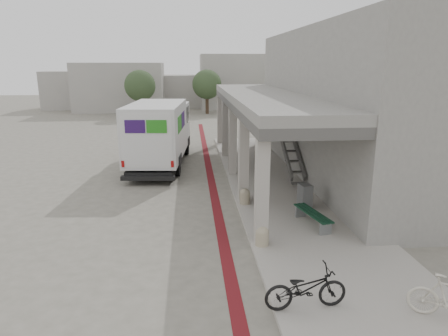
{
  "coord_description": "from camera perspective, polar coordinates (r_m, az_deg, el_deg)",
  "views": [
    {
      "loc": [
        0.04,
        -14.5,
        5.38
      ],
      "look_at": [
        1.28,
        -0.11,
        1.6
      ],
      "focal_mm": 32.0,
      "sensor_mm": 36.0,
      "label": 1
    }
  ],
  "objects": [
    {
      "name": "tree_left",
      "position": [
        42.85,
        -11.92,
        11.42
      ],
      "size": [
        3.2,
        3.2,
        4.8
      ],
      "color": "#38281C",
      "rests_on": "ground"
    },
    {
      "name": "bollard_near",
      "position": [
        12.11,
        5.44,
        -9.58
      ],
      "size": [
        0.4,
        0.4,
        0.61
      ],
      "color": "gray",
      "rests_on": "sidewalk"
    },
    {
      "name": "sidewalk",
      "position": [
        15.94,
        9.79,
        -5.05
      ],
      "size": [
        4.4,
        28.0,
        0.12
      ],
      "primitive_type": "cube",
      "color": "#9A958A",
      "rests_on": "ground"
    },
    {
      "name": "ground",
      "position": [
        15.46,
        -4.79,
        -5.75
      ],
      "size": [
        120.0,
        120.0,
        0.0
      ],
      "primitive_type": "plane",
      "color": "#656056",
      "rests_on": "ground"
    },
    {
      "name": "transit_building",
      "position": [
        20.27,
        14.84,
        8.58
      ],
      "size": [
        7.6,
        17.0,
        7.0
      ],
      "color": "gray",
      "rests_on": "ground"
    },
    {
      "name": "tree_mid",
      "position": [
        44.59,
        -2.46,
        11.83
      ],
      "size": [
        3.2,
        3.2,
        4.8
      ],
      "color": "#38281C",
      "rests_on": "ground"
    },
    {
      "name": "bicycle_black",
      "position": [
        9.32,
        11.61,
        -16.47
      ],
      "size": [
        1.9,
        0.77,
        0.98
      ],
      "primitive_type": "imported",
      "rotation": [
        0.0,
        0.0,
        1.64
      ],
      "color": "black",
      "rests_on": "sidewalk"
    },
    {
      "name": "bollard_far",
      "position": [
        15.48,
        2.99,
        -4.03
      ],
      "size": [
        0.4,
        0.4,
        0.61
      ],
      "color": "gray",
      "rests_on": "sidewalk"
    },
    {
      "name": "tree_right",
      "position": [
        44.68,
        8.13,
        11.7
      ],
      "size": [
        3.2,
        3.2,
        4.8
      ],
      "color": "#38281C",
      "rests_on": "ground"
    },
    {
      "name": "fedex_truck",
      "position": [
        21.76,
        -9.13,
        5.11
      ],
      "size": [
        3.19,
        8.27,
        3.45
      ],
      "rotation": [
        0.0,
        0.0,
        -0.09
      ],
      "color": "black",
      "rests_on": "ground"
    },
    {
      "name": "bench",
      "position": [
        13.76,
        12.55,
        -6.72
      ],
      "size": [
        0.85,
        1.98,
        0.45
      ],
      "rotation": [
        0.0,
        0.0,
        0.23
      ],
      "color": "gray",
      "rests_on": "sidewalk"
    },
    {
      "name": "bike_lane_stripe",
      "position": [
        17.38,
        -1.52,
        -3.36
      ],
      "size": [
        0.35,
        40.0,
        0.01
      ],
      "primitive_type": "cube",
      "color": "maroon",
      "rests_on": "ground"
    },
    {
      "name": "distant_backdrop",
      "position": [
        50.53,
        -8.36,
        11.48
      ],
      "size": [
        28.0,
        10.0,
        6.5
      ],
      "color": "gray",
      "rests_on": "ground"
    },
    {
      "name": "utility_cabinet",
      "position": [
        15.35,
        11.47,
        -3.91
      ],
      "size": [
        0.49,
        0.6,
        0.89
      ],
      "primitive_type": "cube",
      "rotation": [
        0.0,
        0.0,
        0.17
      ],
      "color": "slate",
      "rests_on": "sidewalk"
    }
  ]
}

